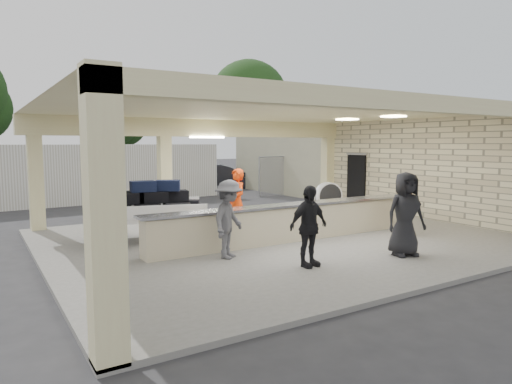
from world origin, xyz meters
TOP-DOWN VIEW (x-y plane):
  - ground at (0.00, 0.00)m, footprint 120.00×120.00m
  - pavilion at (0.21, 0.66)m, footprint 12.01×10.00m
  - baggage_counter at (0.00, -0.50)m, footprint 8.20×0.58m
  - luggage_cart at (-3.11, 1.52)m, footprint 3.09×2.41m
  - drum_fan at (4.23, 2.89)m, footprint 1.05×0.58m
  - baggage_handler at (-0.89, 0.81)m, footprint 0.43×0.71m
  - passenger_a at (3.27, -1.69)m, footprint 0.86×0.50m
  - passenger_b at (-1.21, -2.78)m, footprint 1.03×0.46m
  - passenger_c at (-2.28, -1.28)m, footprint 1.14×1.01m
  - passenger_d at (1.26, -3.20)m, footprint 1.01×0.62m
  - car_white_a at (9.53, 12.79)m, footprint 6.07×4.56m
  - car_white_b at (12.46, 12.82)m, footprint 4.87×1.98m
  - car_dark at (5.68, 14.08)m, footprint 4.43×3.14m
  - container_white at (-2.56, 11.59)m, footprint 12.20×3.13m
  - fence at (11.00, 9.00)m, footprint 12.06×0.06m
  - tree_mid at (2.32, 26.16)m, footprint 6.00×5.60m
  - tree_right at (14.32, 25.16)m, footprint 7.20×7.00m
  - adjacent_building at (9.50, 10.00)m, footprint 6.00×8.00m

SIDE VIEW (x-z plane):
  - ground at x=0.00m, z-range 0.00..0.00m
  - baggage_counter at x=0.00m, z-range 0.10..1.08m
  - drum_fan at x=4.23m, z-range 0.14..1.25m
  - car_dark at x=5.68m, z-range 0.00..1.40m
  - car_white_b at x=12.46m, z-range 0.00..1.52m
  - car_white_a at x=9.53m, z-range 0.00..1.57m
  - passenger_a at x=3.27m, z-range 0.10..1.77m
  - passenger_b at x=-1.21m, z-range 0.10..1.80m
  - luggage_cart at x=-3.11m, z-range 0.17..1.75m
  - passenger_c at x=-2.28m, z-range 0.10..1.86m
  - baggage_handler at x=-0.89m, z-range 0.10..1.97m
  - fence at x=11.00m, z-range 0.04..2.07m
  - passenger_d at x=1.26m, z-range 0.10..2.02m
  - container_white at x=-2.56m, z-range 0.00..2.62m
  - pavilion at x=0.21m, z-range -0.43..3.12m
  - adjacent_building at x=9.50m, z-range 0.00..3.20m
  - tree_mid at x=2.32m, z-range 0.96..8.96m
  - tree_right at x=14.32m, z-range 1.21..11.21m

